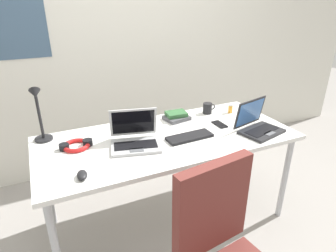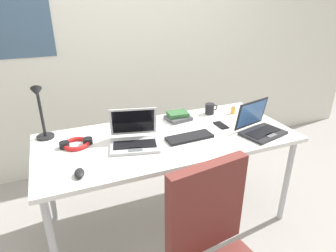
% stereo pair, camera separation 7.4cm
% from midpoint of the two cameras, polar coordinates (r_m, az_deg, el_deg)
% --- Properties ---
extents(ground_plane, '(12.00, 12.00, 0.00)m').
position_cam_midpoint_polar(ground_plane, '(2.48, 0.89, -17.55)').
color(ground_plane, gray).
extents(wall_back, '(6.00, 0.13, 2.60)m').
position_cam_midpoint_polar(wall_back, '(2.92, -7.94, 17.03)').
color(wall_back, silver).
rests_on(wall_back, ground_plane).
extents(desk, '(1.80, 0.80, 0.74)m').
position_cam_midpoint_polar(desk, '(2.09, 1.01, -3.43)').
color(desk, white).
rests_on(desk, ground_plane).
extents(desk_lamp, '(0.12, 0.18, 0.40)m').
position_cam_midpoint_polar(desk_lamp, '(2.10, -22.65, 2.35)').
color(desk_lamp, black).
rests_on(desk_lamp, desk).
extents(laptop_front_right, '(0.37, 0.35, 0.23)m').
position_cam_midpoint_polar(laptop_front_right, '(1.95, -5.50, -2.36)').
color(laptop_front_right, '#B7BABC').
rests_on(laptop_front_right, desk).
extents(laptop_far_corner, '(0.35, 0.31, 0.23)m').
position_cam_midpoint_polar(laptop_far_corner, '(2.21, 18.33, -0.18)').
color(laptop_far_corner, '#232326').
rests_on(laptop_far_corner, desk).
extents(external_keyboard, '(0.33, 0.13, 0.02)m').
position_cam_midpoint_polar(external_keyboard, '(2.04, 5.24, -2.20)').
color(external_keyboard, black).
rests_on(external_keyboard, desk).
extents(computer_mouse, '(0.07, 0.10, 0.03)m').
position_cam_midpoint_polar(computer_mouse, '(1.69, -15.71, -8.85)').
color(computer_mouse, black).
rests_on(computer_mouse, desk).
extents(cell_phone, '(0.07, 0.14, 0.01)m').
position_cam_midpoint_polar(cell_phone, '(2.27, 11.21, 0.15)').
color(cell_phone, black).
rests_on(cell_phone, desk).
extents(headphones, '(0.21, 0.18, 0.04)m').
position_cam_midpoint_polar(headphones, '(2.02, -16.46, -3.30)').
color(headphones, red).
rests_on(headphones, desk).
extents(pill_bottle, '(0.04, 0.04, 0.08)m').
position_cam_midpoint_polar(pill_bottle, '(2.52, 13.40, 3.24)').
color(pill_bottle, gold).
rests_on(pill_bottle, desk).
extents(book_stack, '(0.21, 0.18, 0.06)m').
position_cam_midpoint_polar(book_stack, '(2.33, 2.88, 1.88)').
color(book_stack, '#4C4C51').
rests_on(book_stack, desk).
extents(coffee_mug, '(0.11, 0.08, 0.09)m').
position_cam_midpoint_polar(coffee_mug, '(2.47, 9.03, 3.33)').
color(coffee_mug, black).
rests_on(coffee_mug, desk).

